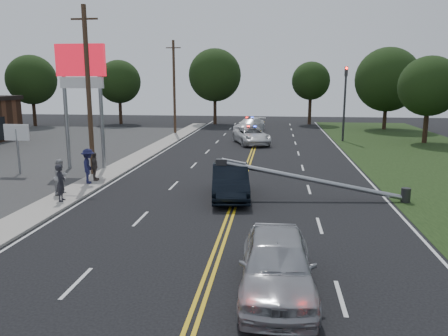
# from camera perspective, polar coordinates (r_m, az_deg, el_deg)

# --- Properties ---
(ground) EXTENTS (120.00, 120.00, 0.00)m
(ground) POSITION_cam_1_polar(r_m,az_deg,el_deg) (14.35, -1.30, -12.08)
(ground) COLOR black
(ground) RESTS_ON ground
(sidewalk) EXTENTS (1.80, 70.00, 0.12)m
(sidewalk) POSITION_cam_1_polar(r_m,az_deg,el_deg) (25.85, -16.80, -1.80)
(sidewalk) COLOR #9E988F
(sidewalk) RESTS_ON ground
(centerline_yellow) EXTENTS (0.36, 80.00, 0.00)m
(centerline_yellow) POSITION_cam_1_polar(r_m,az_deg,el_deg) (23.80, 2.11, -2.55)
(centerline_yellow) COLOR gold
(centerline_yellow) RESTS_ON ground
(pylon_sign) EXTENTS (3.20, 0.35, 8.00)m
(pylon_sign) POSITION_cam_1_polar(r_m,az_deg,el_deg) (29.74, -18.13, 11.31)
(pylon_sign) COLOR gray
(pylon_sign) RESTS_ON ground
(small_sign) EXTENTS (1.60, 0.14, 3.10)m
(small_sign) POSITION_cam_1_polar(r_m,az_deg,el_deg) (29.84, -25.43, 3.71)
(small_sign) COLOR gray
(small_sign) RESTS_ON ground
(traffic_signal) EXTENTS (0.28, 0.41, 7.05)m
(traffic_signal) POSITION_cam_1_polar(r_m,az_deg,el_deg) (43.53, 15.51, 8.90)
(traffic_signal) COLOR #2D2D30
(traffic_signal) RESTS_ON ground
(fallen_streetlight) EXTENTS (9.36, 0.44, 1.91)m
(fallen_streetlight) POSITION_cam_1_polar(r_m,az_deg,el_deg) (21.69, 12.77, -1.72)
(fallen_streetlight) COLOR #2D2D30
(fallen_streetlight) RESTS_ON ground
(utility_pole_mid) EXTENTS (1.60, 0.28, 10.00)m
(utility_pole_mid) POSITION_cam_1_polar(r_m,az_deg,el_deg) (27.39, -17.27, 9.50)
(utility_pole_mid) COLOR #382619
(utility_pole_mid) RESTS_ON ground
(utility_pole_far) EXTENTS (1.60, 0.28, 10.00)m
(utility_pole_far) POSITION_cam_1_polar(r_m,az_deg,el_deg) (48.33, -6.52, 10.46)
(utility_pole_far) COLOR #382619
(utility_pole_far) RESTS_ON ground
(tree_4) EXTENTS (6.22, 6.22, 9.00)m
(tree_4) POSITION_cam_1_polar(r_m,az_deg,el_deg) (61.68, -23.84, 10.49)
(tree_4) COLOR black
(tree_4) RESTS_ON ground
(tree_5) EXTENTS (5.74, 5.74, 8.52)m
(tree_5) POSITION_cam_1_polar(r_m,az_deg,el_deg) (61.23, -13.54, 10.90)
(tree_5) COLOR black
(tree_5) RESTS_ON ground
(tree_6) EXTENTS (6.95, 6.95, 9.98)m
(tree_6) POSITION_cam_1_polar(r_m,az_deg,el_deg) (59.22, -1.20, 12.03)
(tree_6) COLOR black
(tree_6) RESTS_ON ground
(tree_7) EXTENTS (5.03, 5.03, 8.28)m
(tree_7) POSITION_cam_1_polar(r_m,az_deg,el_deg) (60.14, 11.28, 11.09)
(tree_7) COLOR black
(tree_7) RESTS_ON ground
(tree_8) EXTENTS (7.53, 7.53, 9.66)m
(tree_8) POSITION_cam_1_polar(r_m,az_deg,el_deg) (56.04, 20.56, 10.75)
(tree_8) COLOR black
(tree_8) RESTS_ON ground
(tree_9) EXTENTS (5.50, 5.50, 8.01)m
(tree_9) POSITION_cam_1_polar(r_m,az_deg,el_deg) (44.92, 25.22, 9.64)
(tree_9) COLOR black
(tree_9) RESTS_ON ground
(crashed_sedan) EXTENTS (2.35, 5.16, 1.64)m
(crashed_sedan) POSITION_cam_1_polar(r_m,az_deg,el_deg) (21.62, 0.83, -1.75)
(crashed_sedan) COLOR black
(crashed_sedan) RESTS_ON ground
(waiting_sedan) EXTENTS (2.10, 4.99, 1.69)m
(waiting_sedan) POSITION_cam_1_polar(r_m,az_deg,el_deg) (12.14, 6.93, -12.32)
(waiting_sedan) COLOR #A5A6AD
(waiting_sedan) RESTS_ON ground
(emergency_a) EXTENTS (4.16, 6.11, 1.55)m
(emergency_a) POSITION_cam_1_polar(r_m,az_deg,el_deg) (40.34, 3.62, 4.24)
(emergency_a) COLOR silver
(emergency_a) RESTS_ON ground
(emergency_b) EXTENTS (3.90, 5.76, 1.55)m
(emergency_b) POSITION_cam_1_polar(r_m,az_deg,el_deg) (50.35, 3.34, 5.63)
(emergency_b) COLOR white
(emergency_b) RESTS_ON ground
(bystander_a) EXTENTS (0.52, 0.70, 1.76)m
(bystander_a) POSITION_cam_1_polar(r_m,az_deg,el_deg) (21.91, -20.55, -1.82)
(bystander_a) COLOR #232229
(bystander_a) RESTS_ON sidewalk
(bystander_b) EXTENTS (0.77, 0.94, 1.78)m
(bystander_b) POSITION_cam_1_polar(r_m,az_deg,el_deg) (23.25, -20.51, -1.07)
(bystander_b) COLOR #A2A1A6
(bystander_b) RESTS_ON sidewalk
(bystander_c) EXTENTS (1.10, 1.42, 1.94)m
(bystander_c) POSITION_cam_1_polar(r_m,az_deg,el_deg) (25.24, -17.29, 0.25)
(bystander_c) COLOR #191A40
(bystander_c) RESTS_ON sidewalk
(bystander_d) EXTENTS (0.58, 1.01, 1.63)m
(bystander_d) POSITION_cam_1_polar(r_m,az_deg,el_deg) (25.85, -16.55, 0.19)
(bystander_d) COLOR #5B4F48
(bystander_d) RESTS_ON sidewalk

